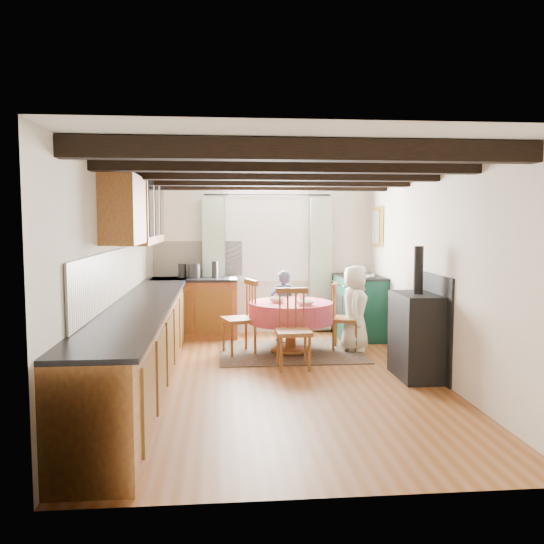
{
  "coord_description": "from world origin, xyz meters",
  "views": [
    {
      "loc": [
        -0.64,
        -6.17,
        1.78
      ],
      "look_at": [
        0.0,
        0.8,
        1.15
      ],
      "focal_mm": 37.01,
      "sensor_mm": 36.0,
      "label": 1
    }
  ],
  "objects": [
    {
      "name": "child_right",
      "position": [
        1.2,
        1.33,
        0.59
      ],
      "size": [
        0.51,
        0.66,
        1.18
      ],
      "primitive_type": "imported",
      "rotation": [
        0.0,
        0.0,
        1.31
      ],
      "color": "beige",
      "rests_on": "floor"
    },
    {
      "name": "splash_left",
      "position": [
        -1.78,
        0.3,
        1.2
      ],
      "size": [
        0.02,
        4.5,
        0.55
      ],
      "primitive_type": "cube",
      "color": "beige",
      "rests_on": "wall_left"
    },
    {
      "name": "beam_b",
      "position": [
        0.0,
        -1.0,
        2.31
      ],
      "size": [
        3.6,
        0.16,
        0.16
      ],
      "primitive_type": "cube",
      "color": "black",
      "rests_on": "ceiling"
    },
    {
      "name": "bowl_a",
      "position": [
        0.46,
        1.01,
        0.72
      ],
      "size": [
        0.33,
        0.33,
        0.06
      ],
      "primitive_type": "imported",
      "rotation": [
        0.0,
        0.0,
        4.03
      ],
      "color": "silver",
      "rests_on": "dining_table"
    },
    {
      "name": "rug",
      "position": [
        0.3,
        1.31,
        0.01
      ],
      "size": [
        1.94,
        1.51,
        0.01
      ],
      "primitive_type": "cube",
      "color": "black",
      "rests_on": "floor"
    },
    {
      "name": "wall_cabinet_solid",
      "position": [
        -1.63,
        -0.3,
        1.9
      ],
      "size": [
        0.34,
        0.9,
        0.7
      ],
      "primitive_type": "cube",
      "color": "#A06326",
      "rests_on": "wall_left"
    },
    {
      "name": "wall_front",
      "position": [
        0.0,
        -2.75,
        1.2
      ],
      "size": [
        3.6,
        0.0,
        2.4
      ],
      "primitive_type": "cube",
      "color": "silver",
      "rests_on": "ground"
    },
    {
      "name": "cup",
      "position": [
        0.49,
        1.5,
        0.74
      ],
      "size": [
        0.15,
        0.15,
        0.1
      ],
      "primitive_type": "imported",
      "rotation": [
        0.0,
        0.0,
        0.71
      ],
      "color": "silver",
      "rests_on": "dining_table"
    },
    {
      "name": "floor",
      "position": [
        0.0,
        0.0,
        0.0
      ],
      "size": [
        3.6,
        5.5,
        0.0
      ],
      "primitive_type": "cube",
      "color": "brown",
      "rests_on": "ground"
    },
    {
      "name": "curtain_right",
      "position": [
        0.95,
        2.65,
        1.1
      ],
      "size": [
        0.35,
        0.1,
        2.1
      ],
      "primitive_type": "cube",
      "color": "#8AA583",
      "rests_on": "wall_back"
    },
    {
      "name": "bowl_b",
      "position": [
        0.12,
        1.3,
        0.72
      ],
      "size": [
        0.29,
        0.29,
        0.07
      ],
      "primitive_type": "imported",
      "rotation": [
        0.0,
        0.0,
        4.21
      ],
      "color": "silver",
      "rests_on": "dining_table"
    },
    {
      "name": "wall_cabinet_glass",
      "position": [
        -1.63,
        1.2,
        1.95
      ],
      "size": [
        0.34,
        1.8,
        0.9
      ],
      "primitive_type": "cube",
      "color": "#A06326",
      "rests_on": "wall_left"
    },
    {
      "name": "worktop_back",
      "position": [
        -1.05,
        2.43,
        0.9
      ],
      "size": [
        1.3,
        0.64,
        0.04
      ],
      "primitive_type": "cube",
      "color": "black",
      "rests_on": "base_cabinet_back"
    },
    {
      "name": "canister_slim",
      "position": [
        -0.73,
        2.38,
        1.05
      ],
      "size": [
        0.09,
        0.09,
        0.26
      ],
      "primitive_type": "cylinder",
      "color": "#262628",
      "rests_on": "worktop_back"
    },
    {
      "name": "dining_table",
      "position": [
        0.3,
        1.31,
        0.35
      ],
      "size": [
        1.15,
        1.15,
        0.69
      ],
      "primitive_type": null,
      "color": "#BF4D69",
      "rests_on": "floor"
    },
    {
      "name": "chair_right",
      "position": [
        1.08,
        1.37,
        0.47
      ],
      "size": [
        0.52,
        0.51,
        0.94
      ],
      "primitive_type": null,
      "rotation": [
        0.0,
        0.0,
        1.26
      ],
      "color": "brown",
      "rests_on": "floor"
    },
    {
      "name": "beam_e",
      "position": [
        0.0,
        2.0,
        2.31
      ],
      "size": [
        3.6,
        0.16,
        0.16
      ],
      "primitive_type": "cube",
      "color": "black",
      "rests_on": "ceiling"
    },
    {
      "name": "splash_back",
      "position": [
        -1.0,
        2.73,
        1.2
      ],
      "size": [
        1.4,
        0.02,
        0.55
      ],
      "primitive_type": "cube",
      "color": "beige",
      "rests_on": "wall_back"
    },
    {
      "name": "beam_d",
      "position": [
        0.0,
        1.0,
        2.31
      ],
      "size": [
        3.6,
        0.16,
        0.16
      ],
      "primitive_type": "cube",
      "color": "black",
      "rests_on": "ceiling"
    },
    {
      "name": "curtain_left",
      "position": [
        -0.75,
        2.65,
        1.1
      ],
      "size": [
        0.35,
        0.1,
        2.1
      ],
      "primitive_type": "cube",
      "color": "#8AA583",
      "rests_on": "wall_back"
    },
    {
      "name": "beam_c",
      "position": [
        0.0,
        0.0,
        2.31
      ],
      "size": [
        3.6,
        0.16,
        0.16
      ],
      "primitive_type": "cube",
      "color": "black",
      "rests_on": "ceiling"
    },
    {
      "name": "beam_a",
      "position": [
        0.0,
        -2.0,
        2.31
      ],
      "size": [
        3.6,
        0.16,
        0.16
      ],
      "primitive_type": "cube",
      "color": "black",
      "rests_on": "ceiling"
    },
    {
      "name": "canister_tall",
      "position": [
        -1.23,
        2.52,
        1.03
      ],
      "size": [
        0.13,
        0.13,
        0.22
      ],
      "primitive_type": "cylinder",
      "color": "#262628",
      "rests_on": "worktop_back"
    },
    {
      "name": "aga_range",
      "position": [
        1.47,
        2.19,
        0.49
      ],
      "size": [
        0.68,
        1.06,
        0.98
      ],
      "primitive_type": null,
      "color": "#0D392B",
      "rests_on": "floor"
    },
    {
      "name": "chair_left",
      "position": [
        -0.4,
        1.3,
        0.5
      ],
      "size": [
        0.56,
        0.55,
        1.0
      ],
      "primitive_type": null,
      "rotation": [
        0.0,
        0.0,
        -1.26
      ],
      "color": "brown",
      "rests_on": "floor"
    },
    {
      "name": "worktop_left",
      "position": [
        -1.48,
        0.0,
        0.9
      ],
      "size": [
        0.64,
        5.3,
        0.04
      ],
      "primitive_type": "cube",
      "color": "black",
      "rests_on": "base_cabinet_left"
    },
    {
      "name": "canister_wide",
      "position": [
        -1.05,
        2.44,
        1.03
      ],
      "size": [
        0.2,
        0.2,
        0.22
      ],
      "primitive_type": "cylinder",
      "color": "#262628",
      "rests_on": "worktop_back"
    },
    {
      "name": "wall_back",
      "position": [
        0.0,
        2.75,
        1.2
      ],
      "size": [
        3.6,
        0.0,
        2.4
      ],
      "primitive_type": "cube",
      "color": "silver",
      "rests_on": "ground"
    },
    {
      "name": "wall_left",
      "position": [
        -1.8,
        0.0,
        1.2
      ],
      "size": [
        0.0,
        5.5,
        2.4
      ],
      "primitive_type": "cube",
      "color": "silver",
      "rests_on": "ground"
    },
    {
      "name": "wall_plate",
      "position": [
        1.05,
        2.72,
        1.7
      ],
      "size": [
        0.3,
        0.02,
        0.3
      ],
      "primitive_type": "cylinder",
      "rotation": [
        1.57,
        0.0,
        0.0
      ],
      "color": "silver",
      "rests_on": "wall_back"
    },
    {
      "name": "window_pane",
      "position": [
        0.1,
        2.74,
        1.6
      ],
      "size": [
        1.2,
        0.01,
        1.4
      ],
      "primitive_type": "cube",
      "color": "white",
      "rests_on": "wall_back"
    },
    {
      "name": "wall_right",
      "position": [
        1.8,
        0.0,
        1.2
      ],
      "size": [
        0.0,
        5.5,
        2.4
      ],
      "primitive_type": "cube",
      "color": "silver",
      "rests_on": "ground"
    },
    {
      "name": "chair_near",
      "position": [
        0.23,
        0.44,
        0.49
      ],
      "size": [
        0.42,
        0.44,
        0.97
      ],
      "primitive_type": null,
      "rotation": [
        0.0,
        0.0,
        0.01
      ],
      "color": "brown",
      "rests_on": "floor"
    },
    {
      "name": "ceiling",
      "position": [
        0.0,
        0.0,
        2.4
      ],
      "size": [
        3.6,
        5.5,
        0.0
      ],
      "primitive_type": "cube",
      "color": "white",
      "rests_on": "ground"
    },
    {
      "name": "base_cabinet_back",
      "position": [
        -1.05,
        2.45,
        0.44
      ],
      "size": [
        1.3,
        0.6,
        0.88
      ],
      "primitive_type": "cube",
      "color": "#A06326",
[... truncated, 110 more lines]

